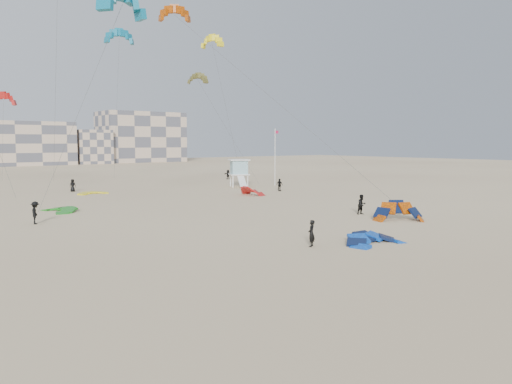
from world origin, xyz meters
TOP-DOWN VIEW (x-y plane):
  - ground at (0.00, 0.00)m, footprint 320.00×320.00m
  - kite_ground_blue at (4.27, -0.24)m, footprint 4.29×4.50m
  - kite_ground_orange at (13.22, 4.52)m, footprint 5.64×5.64m
  - kite_ground_green at (-6.93, 26.89)m, footprint 4.35×4.12m
  - kite_ground_red_far at (15.78, 27.57)m, footprint 3.53×3.35m
  - kite_ground_yellow at (1.01, 40.53)m, footprint 3.54×3.71m
  - kitesurfer_main at (0.51, 1.56)m, footprint 0.71×0.65m
  - kitesurfer_b at (13.60, 8.73)m, footprint 0.92×0.76m
  - kitesurfer_c at (-10.52, 20.78)m, footprint 0.98×1.29m
  - kitesurfer_d at (21.58, 29.22)m, footprint 0.62×1.02m
  - kitesurfer_e at (0.01, 44.92)m, footprint 0.83×0.58m
  - kitesurfer_f at (28.32, 50.86)m, footprint 0.96×1.59m
  - kite_fly_teal_a at (-3.25, 20.10)m, footprint 10.01×5.53m
  - kite_fly_orange at (7.13, 30.26)m, footprint 9.90×26.65m
  - kite_fly_olive at (16.30, 40.70)m, footprint 4.82×12.35m
  - kite_fly_yellow at (22.31, 46.28)m, footprint 13.02×9.90m
  - kite_fly_teal_b at (11.03, 54.93)m, footprint 5.23×5.21m
  - kite_fly_red at (-5.08, 57.76)m, footprint 5.04×5.04m
  - lifeguard_tower_near at (21.08, 37.52)m, footprint 3.70×5.86m
  - flagpole at (26.53, 36.06)m, footprint 0.68×0.10m
  - condo_mid at (10.00, 130.00)m, footprint 32.00×16.00m
  - condo_east at (50.00, 132.00)m, footprint 26.00×14.00m
  - condo_fill_right at (32.00, 128.00)m, footprint 10.00×10.00m

SIDE VIEW (x-z plane):
  - ground at x=0.00m, z-range 0.00..0.00m
  - kite_ground_blue at x=4.27m, z-range -1.12..1.12m
  - kite_ground_orange at x=13.22m, z-range -2.04..2.04m
  - kite_ground_green at x=-6.93m, z-range -0.59..0.59m
  - kite_ground_red_far at x=15.78m, z-range -1.58..1.58m
  - kite_ground_yellow at x=1.01m, z-range -0.29..0.29m
  - kitesurfer_d at x=21.58m, z-range 0.00..1.63m
  - kitesurfer_e at x=0.01m, z-range 0.00..1.63m
  - kitesurfer_main at x=0.51m, z-range 0.00..1.63m
  - kitesurfer_f at x=28.32m, z-range 0.00..1.64m
  - kitesurfer_b at x=13.60m, z-range 0.00..1.75m
  - kitesurfer_c at x=-10.52m, z-range 0.00..1.77m
  - lifeguard_tower_near at x=21.08m, z-range -0.02..3.91m
  - flagpole at x=26.53m, z-range 0.20..8.54m
  - condo_fill_right at x=32.00m, z-range 0.00..10.00m
  - condo_mid at x=10.00m, z-range 0.00..12.00m
  - condo_east at x=50.00m, z-range 0.00..16.00m
  - kite_fly_red at x=-5.08m, z-range 5.95..18.49m
  - kite_fly_olive at x=16.30m, z-range 7.43..22.65m
  - kite_fly_teal_a at x=-3.25m, z-range 8.56..26.64m
  - kite_fly_orange at x=7.13m, z-range 10.13..30.49m
  - kite_fly_yellow at x=22.31m, z-range 10.72..32.53m
  - kite_fly_teal_b at x=11.03m, z-range 10.95..33.70m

